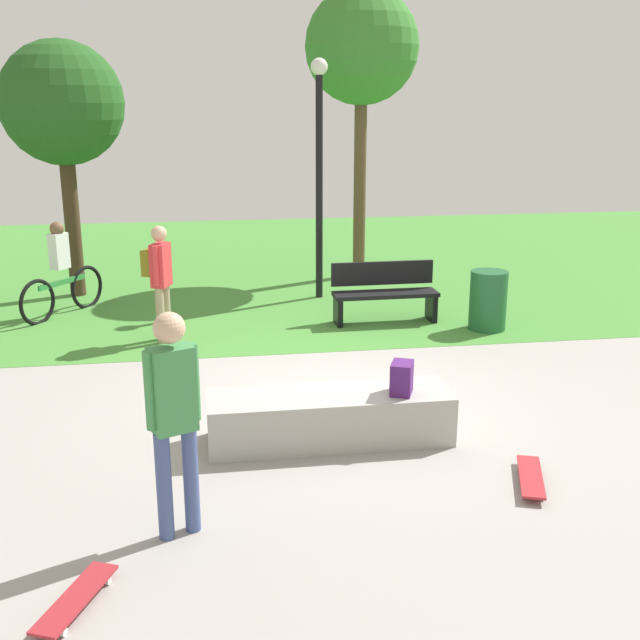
# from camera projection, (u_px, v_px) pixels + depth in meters

# --- Properties ---
(ground_plane) EXTENTS (28.00, 28.00, 0.00)m
(ground_plane) POSITION_uv_depth(u_px,v_px,m) (335.00, 396.00, 8.86)
(ground_plane) COLOR #9E9993
(grass_lawn) EXTENTS (26.60, 12.40, 0.01)m
(grass_lawn) POSITION_uv_depth(u_px,v_px,m) (272.00, 262.00, 16.27)
(grass_lawn) COLOR #478C38
(grass_lawn) RESTS_ON ground_plane
(concrete_ledge) EXTENTS (2.41, 0.71, 0.50)m
(concrete_ledge) POSITION_uv_depth(u_px,v_px,m) (330.00, 417.00, 7.63)
(concrete_ledge) COLOR #A8A59E
(concrete_ledge) RESTS_ON ground_plane
(backpack_on_ledge) EXTENTS (0.29, 0.34, 0.32)m
(backpack_on_ledge) POSITION_uv_depth(u_px,v_px,m) (402.00, 378.00, 7.53)
(backpack_on_ledge) COLOR #4C1E66
(backpack_on_ledge) RESTS_ON concrete_ledge
(skater_performing_trick) EXTENTS (0.40, 0.31, 1.80)m
(skater_performing_trick) POSITION_uv_depth(u_px,v_px,m) (174.00, 407.00, 5.74)
(skater_performing_trick) COLOR #3F5184
(skater_performing_trick) RESTS_ON ground_plane
(skateboard_by_ledge) EXTENTS (0.46, 0.82, 0.08)m
(skateboard_by_ledge) POSITION_uv_depth(u_px,v_px,m) (531.00, 477.00, 6.80)
(skateboard_by_ledge) COLOR #A5262D
(skateboard_by_ledge) RESTS_ON ground_plane
(skateboard_spare) EXTENTS (0.50, 0.81, 0.08)m
(skateboard_spare) POSITION_uv_depth(u_px,v_px,m) (76.00, 599.00, 5.13)
(skateboard_spare) COLOR #A5262D
(skateboard_spare) RESTS_ON ground_plane
(park_bench_far_left) EXTENTS (1.61, 0.50, 0.91)m
(park_bench_far_left) POSITION_uv_depth(u_px,v_px,m) (384.00, 291.00, 11.76)
(park_bench_far_left) COLOR black
(park_bench_far_left) RESTS_ON ground_plane
(tree_tall_oak) EXTENTS (2.08, 2.08, 5.28)m
(tree_tall_oak) POSITION_uv_depth(u_px,v_px,m) (362.00, 49.00, 13.91)
(tree_tall_oak) COLOR brown
(tree_tall_oak) RESTS_ON grass_lawn
(tree_broad_elm) EXTENTS (2.03, 2.03, 4.27)m
(tree_broad_elm) POSITION_uv_depth(u_px,v_px,m) (62.00, 106.00, 12.64)
(tree_broad_elm) COLOR #42301E
(tree_broad_elm) RESTS_ON grass_lawn
(lamp_post) EXTENTS (0.28, 0.28, 3.96)m
(lamp_post) POSITION_uv_depth(u_px,v_px,m) (319.00, 155.00, 12.71)
(lamp_post) COLOR black
(lamp_post) RESTS_ON ground_plane
(trash_bin) EXTENTS (0.55, 0.55, 0.88)m
(trash_bin) POSITION_uv_depth(u_px,v_px,m) (488.00, 300.00, 11.36)
(trash_bin) COLOR #1E592D
(trash_bin) RESTS_ON ground_plane
(pedestrian_with_backpack) EXTENTS (0.42, 0.41, 1.64)m
(pedestrian_with_backpack) POSITION_uv_depth(u_px,v_px,m) (159.00, 273.00, 10.64)
(pedestrian_with_backpack) COLOR tan
(pedestrian_with_backpack) RESTS_ON ground_plane
(cyclist_on_bicycle) EXTENTS (1.06, 1.55, 1.52)m
(cyclist_on_bicycle) POSITION_uv_depth(u_px,v_px,m) (61.00, 276.00, 12.08)
(cyclist_on_bicycle) COLOR black
(cyclist_on_bicycle) RESTS_ON ground_plane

